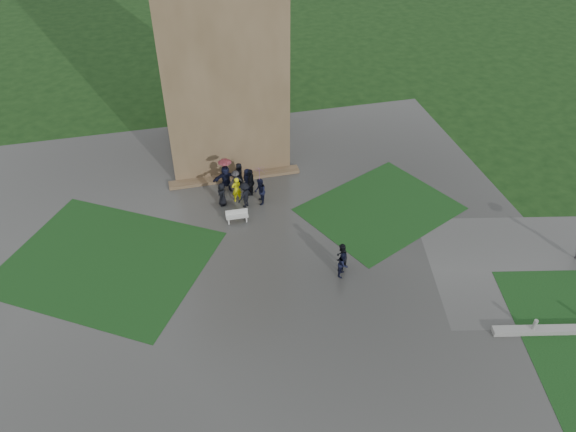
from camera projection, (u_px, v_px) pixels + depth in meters
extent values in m
plane|color=black|center=(266.00, 286.00, 30.62)|extent=(120.00, 120.00, 0.00)
cube|color=#353633|center=(259.00, 261.00, 32.14)|extent=(34.00, 34.00, 0.02)
cube|color=#133614|center=(107.00, 261.00, 32.10)|extent=(14.10, 13.46, 0.01)
cube|color=#133614|center=(380.00, 209.00, 35.97)|extent=(11.12, 10.15, 0.01)
cube|color=brown|center=(216.00, 27.00, 36.50)|extent=(8.00, 8.00, 18.00)
cube|color=brown|center=(235.00, 177.00, 38.63)|extent=(9.00, 0.80, 0.22)
cylinder|color=gray|center=(534.00, 327.00, 27.76)|extent=(0.20, 0.20, 0.90)
cube|color=beige|center=(237.00, 217.00, 34.71)|extent=(1.39, 0.44, 0.06)
cube|color=beige|center=(229.00, 220.00, 34.75)|extent=(0.08, 0.37, 0.39)
cube|color=beige|center=(246.00, 218.00, 34.93)|extent=(0.08, 0.37, 0.39)
cube|color=beige|center=(237.00, 212.00, 34.74)|extent=(1.38, 0.08, 0.37)
imported|color=black|center=(251.00, 182.00, 36.68)|extent=(0.92, 1.26, 1.94)
imported|color=black|center=(247.00, 180.00, 37.17)|extent=(0.91, 0.95, 1.62)
imported|color=black|center=(239.00, 174.00, 37.79)|extent=(0.81, 0.91, 1.55)
imported|color=#3A393E|center=(236.00, 181.00, 37.10)|extent=(1.10, 0.74, 1.55)
imported|color=black|center=(226.00, 179.00, 36.96)|extent=(1.84, 0.74, 1.95)
imported|color=black|center=(222.00, 194.00, 35.87)|extent=(0.69, 0.89, 1.62)
imported|color=#F2F00E|center=(237.00, 189.00, 36.15)|extent=(0.70, 0.51, 1.78)
imported|color=black|center=(245.00, 195.00, 35.68)|extent=(1.25, 1.19, 1.77)
imported|color=black|center=(260.00, 192.00, 35.90)|extent=(0.62, 0.95, 1.85)
imported|color=#BA4C5C|center=(225.00, 164.00, 36.25)|extent=(0.85, 0.85, 0.75)
imported|color=purple|center=(259.00, 175.00, 35.09)|extent=(1.08, 1.08, 0.99)
imported|color=black|center=(236.00, 175.00, 35.44)|extent=(0.82, 0.82, 0.75)
imported|color=black|center=(343.00, 264.00, 30.80)|extent=(0.78, 0.88, 1.57)
imported|color=black|center=(341.00, 257.00, 31.11)|extent=(0.95, 0.93, 1.74)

